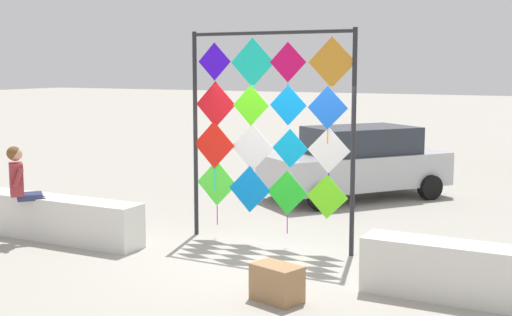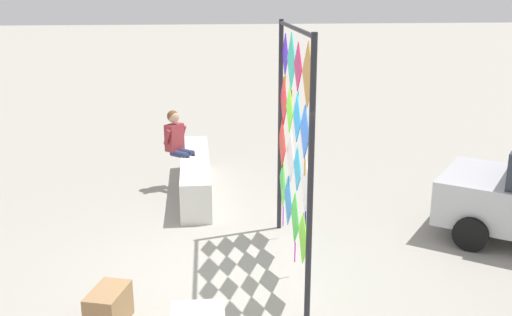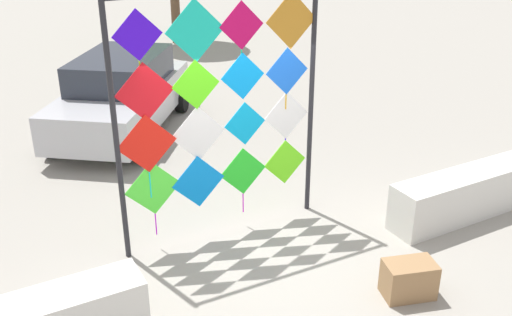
# 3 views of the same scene
# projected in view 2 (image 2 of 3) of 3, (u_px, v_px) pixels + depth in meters

# --- Properties ---
(ground) EXTENTS (120.00, 120.00, 0.00)m
(ground) POSITION_uv_depth(u_px,v_px,m) (228.00, 275.00, 7.98)
(ground) COLOR #9E998E
(plaza_ledge_left) EXTENTS (3.35, 0.53, 0.69)m
(plaza_ledge_left) POSITION_uv_depth(u_px,v_px,m) (195.00, 175.00, 11.18)
(plaza_ledge_left) COLOR silver
(plaza_ledge_left) RESTS_ON ground
(kite_display_rack) EXTENTS (2.82, 0.13, 3.34)m
(kite_display_rack) POSITION_uv_depth(u_px,v_px,m) (293.00, 134.00, 7.76)
(kite_display_rack) COLOR #232328
(kite_display_rack) RESTS_ON ground
(seated_vendor) EXTENTS (0.71, 0.74, 1.54)m
(seated_vendor) POSITION_uv_depth(u_px,v_px,m) (179.00, 143.00, 11.25)
(seated_vendor) COLOR navy
(seated_vendor) RESTS_ON ground
(cardboard_box_large) EXTENTS (0.67, 0.52, 0.44)m
(cardboard_box_large) POSITION_uv_depth(u_px,v_px,m) (109.00, 307.00, 6.76)
(cardboard_box_large) COLOR #9E754C
(cardboard_box_large) RESTS_ON ground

